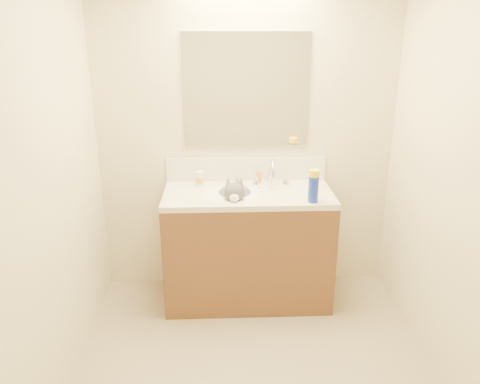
{
  "coord_description": "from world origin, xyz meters",
  "views": [
    {
      "loc": [
        -0.19,
        -2.14,
        1.99
      ],
      "look_at": [
        -0.06,
        0.92,
        0.88
      ],
      "focal_mm": 35.0,
      "sensor_mm": 36.0,
      "label": 1
    }
  ],
  "objects": [
    {
      "name": "room_shell",
      "position": [
        0.0,
        0.0,
        1.49
      ],
      "size": [
        2.24,
        2.54,
        2.52
      ],
      "color": "beige",
      "rests_on": "ground"
    },
    {
      "name": "basin",
      "position": [
        -0.12,
        0.94,
        0.79
      ],
      "size": [
        0.45,
        0.36,
        0.14
      ],
      "primitive_type": "ellipsoid",
      "color": "white",
      "rests_on": "vanity_cabinet"
    },
    {
      "name": "toothbrush_head",
      "position": [
        0.09,
        1.04,
        0.87
      ],
      "size": [
        0.02,
        0.03,
        0.01
      ],
      "primitive_type": "cube",
      "rotation": [
        0.0,
        0.0,
        0.04
      ],
      "color": "#62ABD2",
      "rests_on": "counter_slab"
    },
    {
      "name": "toothbrush",
      "position": [
        0.09,
        1.04,
        0.87
      ],
      "size": [
        0.02,
        0.15,
        0.01
      ],
      "primitive_type": "cube",
      "rotation": [
        0.0,
        0.0,
        0.04
      ],
      "color": "silver",
      "rests_on": "counter_slab"
    },
    {
      "name": "pill_label",
      "position": [
        -0.35,
        1.13,
        0.9
      ],
      "size": [
        0.08,
        0.08,
        0.04
      ],
      "primitive_type": "cylinder",
      "rotation": [
        0.0,
        0.0,
        0.36
      ],
      "color": "gold",
      "rests_on": "pill_bottle"
    },
    {
      "name": "silver_jar",
      "position": [
        -0.07,
        1.16,
        0.89
      ],
      "size": [
        0.05,
        0.05,
        0.05
      ],
      "primitive_type": "cylinder",
      "rotation": [
        0.0,
        0.0,
        0.16
      ],
      "color": "#B7B7BC",
      "rests_on": "counter_slab"
    },
    {
      "name": "mirror",
      "position": [
        0.0,
        1.24,
        1.54
      ],
      "size": [
        0.9,
        0.02,
        0.8
      ],
      "primitive_type": "cube",
      "color": "white",
      "rests_on": "room_shell"
    },
    {
      "name": "amber_bottle",
      "position": [
        0.09,
        1.18,
        0.9
      ],
      "size": [
        0.04,
        0.04,
        0.09
      ],
      "primitive_type": "cylinder",
      "rotation": [
        0.0,
        0.0,
        -0.17
      ],
      "color": "orange",
      "rests_on": "counter_slab"
    },
    {
      "name": "backsplash",
      "position": [
        0.0,
        1.24,
        0.95
      ],
      "size": [
        1.2,
        0.02,
        0.18
      ],
      "primitive_type": "cube",
      "color": "silver",
      "rests_on": "counter_slab"
    },
    {
      "name": "cat",
      "position": [
        -0.09,
        0.95,
        0.83
      ],
      "size": [
        0.31,
        0.39,
        0.31
      ],
      "rotation": [
        0.0,
        0.0,
        -0.05
      ],
      "color": "#4A484A",
      "rests_on": "basin"
    },
    {
      "name": "counter_slab",
      "position": [
        0.0,
        0.97,
        0.84
      ],
      "size": [
        1.2,
        0.55,
        0.04
      ],
      "primitive_type": "cube",
      "color": "beige",
      "rests_on": "vanity_cabinet"
    },
    {
      "name": "faucet",
      "position": [
        0.18,
        1.11,
        0.95
      ],
      "size": [
        0.28,
        0.2,
        0.21
      ],
      "color": "silver",
      "rests_on": "counter_slab"
    },
    {
      "name": "pill_bottle",
      "position": [
        -0.35,
        1.13,
        0.91
      ],
      "size": [
        0.08,
        0.08,
        0.11
      ],
      "primitive_type": "cylinder",
      "rotation": [
        0.0,
        0.0,
        0.36
      ],
      "color": "silver",
      "rests_on": "counter_slab"
    },
    {
      "name": "spray_cap",
      "position": [
        0.42,
        0.77,
        1.06
      ],
      "size": [
        0.1,
        0.1,
        0.04
      ],
      "primitive_type": "cylinder",
      "rotation": [
        0.0,
        0.0,
        0.39
      ],
      "color": "yellow",
      "rests_on": "spray_can"
    },
    {
      "name": "spray_can",
      "position": [
        0.42,
        0.77,
        0.95
      ],
      "size": [
        0.09,
        0.09,
        0.19
      ],
      "primitive_type": "cylinder",
      "rotation": [
        0.0,
        0.0,
        0.39
      ],
      "color": "#182FA9",
      "rests_on": "counter_slab"
    },
    {
      "name": "vanity_cabinet",
      "position": [
        0.0,
        0.97,
        0.41
      ],
      "size": [
        1.2,
        0.55,
        0.82
      ],
      "primitive_type": "cube",
      "color": "brown",
      "rests_on": "ground"
    }
  ]
}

